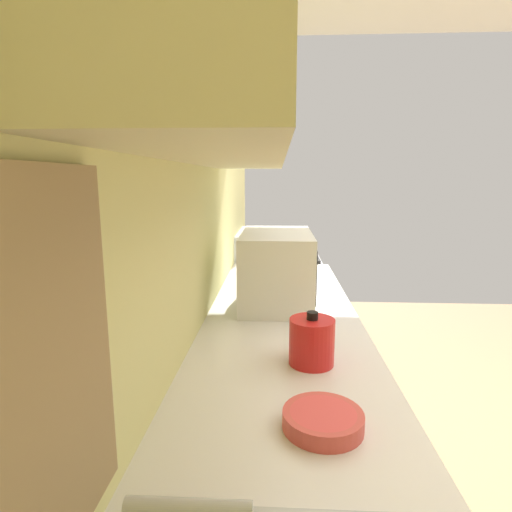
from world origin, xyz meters
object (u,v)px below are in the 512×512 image
at_px(oven_range, 278,308).
at_px(kettle, 312,341).
at_px(microwave, 277,268).
at_px(bowl, 323,419).

relative_size(oven_range, kettle, 5.54).
xyz_separation_m(oven_range, kettle, (-1.89, -0.10, 0.50)).
height_order(microwave, kettle, microwave).
relative_size(oven_range, microwave, 1.99).
bearing_deg(microwave, bowl, -173.55).
distance_m(oven_range, kettle, 1.96).
distance_m(oven_range, bowl, 2.28).
bearing_deg(bowl, microwave, 6.45).
relative_size(bowl, kettle, 0.98).
xyz_separation_m(microwave, bowl, (-0.99, -0.11, -0.14)).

